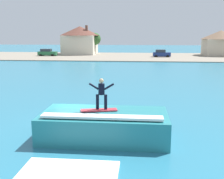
{
  "coord_description": "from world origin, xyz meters",
  "views": [
    {
      "loc": [
        3.71,
        -15.71,
        5.42
      ],
      "look_at": [
        1.91,
        2.66,
        1.82
      ],
      "focal_mm": 45.59,
      "sensor_mm": 36.0,
      "label": 1
    }
  ],
  "objects_px": {
    "surfboard": "(99,110)",
    "house_gabled_white": "(221,42)",
    "car_near_shore": "(47,53)",
    "surfer": "(101,92)",
    "wave_crest": "(104,125)",
    "house_with_chimney": "(80,39)",
    "car_far_shore": "(161,54)",
    "tree_short_bushy": "(95,39)",
    "tree_tall_bare": "(71,36)"
  },
  "relations": [
    {
      "from": "surfboard",
      "to": "house_gabled_white",
      "type": "xyz_separation_m",
      "value": [
        21.99,
        59.93,
        1.94
      ]
    },
    {
      "from": "surfboard",
      "to": "car_near_shore",
      "type": "bearing_deg",
      "value": 110.82
    },
    {
      "from": "surfer",
      "to": "house_gabled_white",
      "type": "distance_m",
      "value": 63.73
    },
    {
      "from": "wave_crest",
      "to": "surfboard",
      "type": "height_order",
      "value": "surfboard"
    },
    {
      "from": "surfboard",
      "to": "house_with_chimney",
      "type": "distance_m",
      "value": 63.34
    },
    {
      "from": "surfboard",
      "to": "house_with_chimney",
      "type": "xyz_separation_m",
      "value": [
        -14.0,
        61.72,
        2.57
      ]
    },
    {
      "from": "surfer",
      "to": "car_near_shore",
      "type": "distance_m",
      "value": 58.36
    },
    {
      "from": "surfboard",
      "to": "car_near_shore",
      "type": "xyz_separation_m",
      "value": [
        -20.75,
        54.55,
        -0.63
      ]
    },
    {
      "from": "wave_crest",
      "to": "car_far_shore",
      "type": "xyz_separation_m",
      "value": [
        6.8,
        53.61,
        0.22
      ]
    },
    {
      "from": "tree_short_bushy",
      "to": "tree_tall_bare",
      "type": "bearing_deg",
      "value": 171.75
    },
    {
      "from": "wave_crest",
      "to": "house_gabled_white",
      "type": "relative_size",
      "value": 0.68
    },
    {
      "from": "house_gabled_white",
      "to": "wave_crest",
      "type": "bearing_deg",
      "value": -109.99
    },
    {
      "from": "wave_crest",
      "to": "surfer",
      "type": "height_order",
      "value": "surfer"
    },
    {
      "from": "surfer",
      "to": "house_gabled_white",
      "type": "bearing_deg",
      "value": 69.94
    },
    {
      "from": "car_far_shore",
      "to": "house_gabled_white",
      "type": "distance_m",
      "value": 16.35
    },
    {
      "from": "surfer",
      "to": "tree_tall_bare",
      "type": "height_order",
      "value": "tree_tall_bare"
    },
    {
      "from": "house_with_chimney",
      "to": "tree_short_bushy",
      "type": "xyz_separation_m",
      "value": [
        4.07,
        -0.23,
        -0.03
      ]
    },
    {
      "from": "surfboard",
      "to": "surfer",
      "type": "height_order",
      "value": "surfer"
    },
    {
      "from": "house_gabled_white",
      "to": "car_far_shore",
      "type": "bearing_deg",
      "value": -157.67
    },
    {
      "from": "wave_crest",
      "to": "tree_tall_bare",
      "type": "distance_m",
      "value": 64.65
    },
    {
      "from": "car_near_shore",
      "to": "house_with_chimney",
      "type": "height_order",
      "value": "house_with_chimney"
    },
    {
      "from": "car_far_shore",
      "to": "house_with_chimney",
      "type": "distance_m",
      "value": 22.72
    },
    {
      "from": "house_with_chimney",
      "to": "car_far_shore",
      "type": "bearing_deg",
      "value": -20.65
    },
    {
      "from": "wave_crest",
      "to": "house_with_chimney",
      "type": "relative_size",
      "value": 0.61
    },
    {
      "from": "tree_tall_bare",
      "to": "house_gabled_white",
      "type": "bearing_deg",
      "value": -3.76
    },
    {
      "from": "surfboard",
      "to": "car_far_shore",
      "type": "height_order",
      "value": "car_far_shore"
    },
    {
      "from": "wave_crest",
      "to": "car_near_shore",
      "type": "relative_size",
      "value": 1.45
    },
    {
      "from": "house_gabled_white",
      "to": "tree_short_bushy",
      "type": "bearing_deg",
      "value": 177.19
    },
    {
      "from": "surfboard",
      "to": "car_far_shore",
      "type": "relative_size",
      "value": 0.47
    },
    {
      "from": "surfboard",
      "to": "house_with_chimney",
      "type": "relative_size",
      "value": 0.18
    },
    {
      "from": "surfboard",
      "to": "tree_short_bushy",
      "type": "relative_size",
      "value": 0.34
    },
    {
      "from": "wave_crest",
      "to": "house_with_chimney",
      "type": "xyz_separation_m",
      "value": [
        -14.25,
        61.55,
        3.42
      ]
    },
    {
      "from": "surfboard",
      "to": "tree_short_bushy",
      "type": "distance_m",
      "value": 62.34
    },
    {
      "from": "house_with_chimney",
      "to": "tree_tall_bare",
      "type": "distance_m",
      "value": 2.81
    },
    {
      "from": "surfer",
      "to": "car_near_shore",
      "type": "relative_size",
      "value": 0.35
    },
    {
      "from": "house_with_chimney",
      "to": "car_near_shore",
      "type": "bearing_deg",
      "value": -133.26
    },
    {
      "from": "house_with_chimney",
      "to": "tree_short_bushy",
      "type": "relative_size",
      "value": 1.86
    },
    {
      "from": "wave_crest",
      "to": "surfboard",
      "type": "distance_m",
      "value": 0.9
    },
    {
      "from": "wave_crest",
      "to": "car_far_shore",
      "type": "distance_m",
      "value": 54.04
    },
    {
      "from": "surfboard",
      "to": "surfer",
      "type": "distance_m",
      "value": 0.94
    },
    {
      "from": "surfer",
      "to": "tree_tall_bare",
      "type": "bearing_deg",
      "value": 104.98
    },
    {
      "from": "wave_crest",
      "to": "tree_tall_bare",
      "type": "relative_size",
      "value": 1.03
    },
    {
      "from": "house_with_chimney",
      "to": "tree_tall_bare",
      "type": "xyz_separation_m",
      "value": [
        -2.57,
        0.73,
        0.87
      ]
    },
    {
      "from": "car_far_shore",
      "to": "tree_short_bushy",
      "type": "bearing_deg",
      "value": 155.6
    },
    {
      "from": "car_near_shore",
      "to": "house_gabled_white",
      "type": "height_order",
      "value": "house_gabled_white"
    },
    {
      "from": "surfboard",
      "to": "car_near_shore",
      "type": "relative_size",
      "value": 0.42
    },
    {
      "from": "surfboard",
      "to": "house_gabled_white",
      "type": "bearing_deg",
      "value": 69.85
    },
    {
      "from": "wave_crest",
      "to": "house_gabled_white",
      "type": "bearing_deg",
      "value": 70.01
    },
    {
      "from": "car_far_shore",
      "to": "house_gabled_white",
      "type": "xyz_separation_m",
      "value": [
        14.94,
        6.14,
        2.57
      ]
    },
    {
      "from": "surfboard",
      "to": "tree_short_bushy",
      "type": "bearing_deg",
      "value": 99.17
    }
  ]
}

